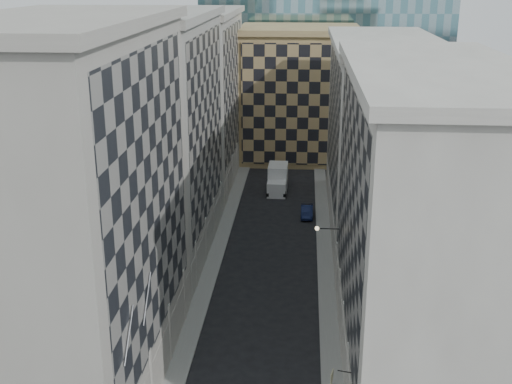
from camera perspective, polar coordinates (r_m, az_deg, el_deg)
The scene contains 13 objects.
sidewalk_west at distance 60.92m, azimuth -3.78°, elevation -6.21°, with size 1.50×100.00×0.15m, color gray.
sidewalk_east at distance 60.41m, azimuth 6.19°, elevation -6.51°, with size 1.50×100.00×0.15m, color gray.
bldg_left_a at distance 40.67m, azimuth -15.79°, elevation -2.06°, with size 10.80×22.80×23.70m.
bldg_left_b at distance 60.98m, azimuth -8.88°, elevation 4.86°, with size 10.80×22.80×22.70m.
bldg_left_c at distance 82.16m, azimuth -5.43°, elevation 8.25°, with size 10.80×22.80×21.70m.
bldg_right_a at distance 43.26m, azimuth 14.67°, elevation -2.83°, with size 10.80×26.80×20.70m.
bldg_right_b at distance 68.94m, azimuth 10.93°, elevation 5.10°, with size 10.80×28.80×19.70m.
tan_block at distance 93.93m, azimuth 3.79°, elevation 8.77°, with size 16.80×14.80×18.80m.
flagpoles_left at distance 36.50m, azimuth -10.41°, elevation -10.77°, with size 0.10×6.33×2.33m.
bracket_lamp at distance 52.43m, azimuth 5.64°, elevation -3.25°, with size 1.98×0.36×0.36m.
box_truck at distance 80.04m, azimuth 1.93°, elevation 1.06°, with size 2.44×5.83×3.18m.
dark_car at distance 71.96m, azimuth 4.54°, elevation -1.71°, with size 1.32×3.80×1.25m, color #101A3E.
shop_sign at distance 38.71m, azimuth 6.86°, elevation -15.96°, with size 1.19×0.68×0.76m.
Camera 1 is at (2.94, -24.58, 25.87)m, focal length 45.00 mm.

